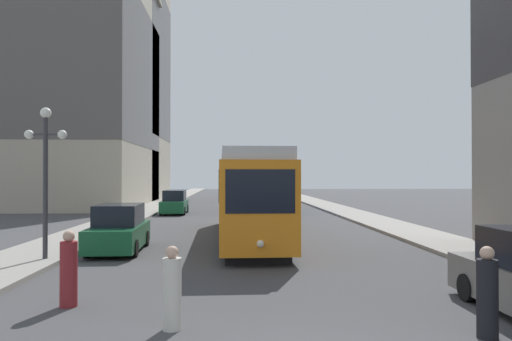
{
  "coord_description": "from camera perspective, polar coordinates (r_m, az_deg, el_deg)",
  "views": [
    {
      "loc": [
        -1.0,
        -6.96,
        2.94
      ],
      "look_at": [
        -0.08,
        11.24,
        3.13
      ],
      "focal_mm": 34.26,
      "sensor_mm": 36.0,
      "label": 1
    }
  ],
  "objects": [
    {
      "name": "sidewalk_right",
      "position": [
        47.92,
        8.08,
        -4.03
      ],
      "size": [
        2.9,
        120.0,
        0.15
      ],
      "primitive_type": "cube",
      "color": "gray",
      "rests_on": "ground"
    },
    {
      "name": "parked_car_left_mid",
      "position": [
        38.15,
        -9.49,
        -3.75
      ],
      "size": [
        1.92,
        4.5,
        1.82
      ],
      "rotation": [
        0.0,
        0.0,
        0.01
      ],
      "color": "black",
      "rests_on": "ground"
    },
    {
      "name": "streetcar",
      "position": [
        22.75,
        -1.03,
        -2.72
      ],
      "size": [
        2.95,
        14.96,
        3.89
      ],
      "rotation": [
        0.0,
        0.0,
        0.02
      ],
      "color": "black",
      "rests_on": "ground"
    },
    {
      "name": "transit_bus",
      "position": [
        40.76,
        2.28,
        -2.0
      ],
      "size": [
        2.6,
        12.01,
        3.45
      ],
      "rotation": [
        0.0,
        0.0,
        0.0
      ],
      "color": "black",
      "rests_on": "ground"
    },
    {
      "name": "sidewalk_left",
      "position": [
        47.58,
        -11.53,
        -4.05
      ],
      "size": [
        2.9,
        120.0,
        0.15
      ],
      "primitive_type": "cube",
      "color": "gray",
      "rests_on": "ground"
    },
    {
      "name": "pedestrian_crossing_far",
      "position": [
        10.02,
        25.39,
        -13.03
      ],
      "size": [
        0.37,
        0.37,
        1.66
      ],
      "rotation": [
        0.0,
        0.0,
        5.38
      ],
      "color": "black",
      "rests_on": "ground"
    },
    {
      "name": "building_left_corner",
      "position": [
        51.32,
        -19.06,
        9.73
      ],
      "size": [
        11.62,
        20.32,
        23.54
      ],
      "color": "#B2A893",
      "rests_on": "ground"
    },
    {
      "name": "lamp_post_left_near",
      "position": [
        17.92,
        -23.36,
        1.31
      ],
      "size": [
        1.41,
        0.36,
        5.09
      ],
      "color": "#333338",
      "rests_on": "sidewalk_left"
    },
    {
      "name": "pedestrian_on_sidewalk",
      "position": [
        9.71,
        -9.77,
        -13.66
      ],
      "size": [
        0.36,
        0.36,
        1.6
      ],
      "rotation": [
        0.0,
        0.0,
        3.07
      ],
      "color": "beige",
      "rests_on": "ground"
    },
    {
      "name": "building_left_midblock",
      "position": [
        63.98,
        -15.53,
        11.07
      ],
      "size": [
        10.91,
        16.31,
        30.76
      ],
      "color": "#B2A893",
      "rests_on": "ground"
    },
    {
      "name": "pedestrian_crossing_near",
      "position": [
        11.94,
        -21.02,
        -10.91
      ],
      "size": [
        0.38,
        0.38,
        1.71
      ],
      "rotation": [
        0.0,
        0.0,
        1.56
      ],
      "color": "maroon",
      "rests_on": "ground"
    },
    {
      "name": "parked_car_left_near",
      "position": [
        19.8,
        -15.72,
        -6.66
      ],
      "size": [
        1.98,
        4.55,
        1.82
      ],
      "rotation": [
        0.0,
        0.0,
        0.03
      ],
      "color": "black",
      "rests_on": "ground"
    }
  ]
}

